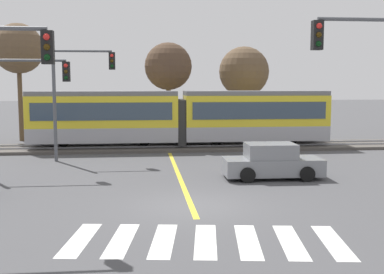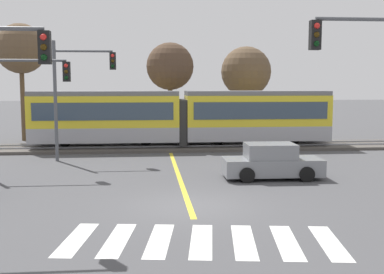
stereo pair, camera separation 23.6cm
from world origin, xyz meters
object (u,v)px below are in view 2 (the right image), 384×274
at_px(sedan_crossing, 272,162).
at_px(traffic_light_mid_left, 11,92).
at_px(traffic_light_far_left, 75,84).
at_px(bare_tree_west, 170,67).
at_px(bare_tree_far_west, 21,49).
at_px(bare_tree_east, 246,72).
at_px(light_rail_tram, 182,116).

height_order(sedan_crossing, traffic_light_mid_left, traffic_light_mid_left).
distance_m(traffic_light_far_left, bare_tree_west, 9.72).
bearing_deg(bare_tree_far_west, bare_tree_west, -8.26).
height_order(sedan_crossing, bare_tree_far_west, bare_tree_far_west).
relative_size(bare_tree_west, bare_tree_east, 1.01).
bearing_deg(sedan_crossing, traffic_light_mid_left, 168.49).
bearing_deg(bare_tree_west, sedan_crossing, -74.90).
xyz_separation_m(sedan_crossing, bare_tree_far_west, (-14.11, 15.19, 5.77)).
relative_size(light_rail_tram, sedan_crossing, 4.37).
distance_m(light_rail_tram, traffic_light_far_left, 7.58).
height_order(traffic_light_mid_left, bare_tree_far_west, bare_tree_far_west).
height_order(sedan_crossing, bare_tree_west, bare_tree_west).
bearing_deg(sedan_crossing, bare_tree_east, 82.44).
height_order(bare_tree_far_west, bare_tree_east, bare_tree_far_west).
bearing_deg(sedan_crossing, bare_tree_west, 105.10).
relative_size(traffic_light_far_left, bare_tree_west, 0.91).
height_order(sedan_crossing, bare_tree_east, bare_tree_east).
bearing_deg(bare_tree_west, bare_tree_far_west, 171.74).
relative_size(sedan_crossing, traffic_light_mid_left, 0.76).
distance_m(traffic_light_mid_left, bare_tree_far_west, 13.43).
bearing_deg(traffic_light_mid_left, light_rail_tram, 42.66).
bearing_deg(light_rail_tram, sedan_crossing, -72.48).
bearing_deg(bare_tree_far_west, bare_tree_east, 1.53).
distance_m(light_rail_tram, bare_tree_east, 8.22).
bearing_deg(traffic_light_mid_left, bare_tree_far_west, 101.78).
relative_size(light_rail_tram, traffic_light_far_left, 2.95).
bearing_deg(traffic_light_mid_left, sedan_crossing, -11.51).
bearing_deg(bare_tree_west, traffic_light_mid_left, -124.27).
xyz_separation_m(bare_tree_far_west, bare_tree_east, (16.19, 0.43, -1.53)).
xyz_separation_m(sedan_crossing, bare_tree_east, (2.07, 15.63, 4.23)).
bearing_deg(traffic_light_mid_left, bare_tree_west, 55.73).
height_order(traffic_light_far_left, bare_tree_east, bare_tree_east).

